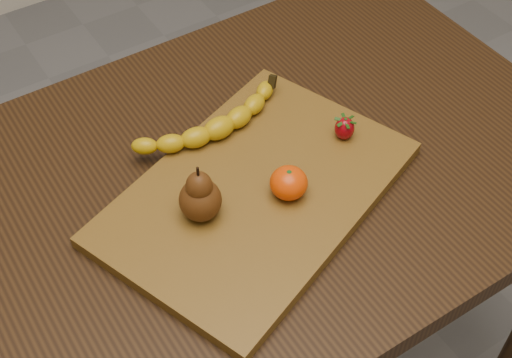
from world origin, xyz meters
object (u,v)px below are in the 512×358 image
pear (200,192)px  table (264,204)px  cutting_board (256,193)px  mandarin (289,183)px

pear → table: bearing=20.0°
table → cutting_board: cutting_board is taller
cutting_board → pear: pear is taller
cutting_board → mandarin: (0.03, -0.03, 0.03)m
table → cutting_board: (-0.05, -0.05, 0.11)m
table → pear: pear is taller
pear → mandarin: bearing=-15.9°
table → mandarin: mandarin is taller
table → mandarin: (-0.01, -0.09, 0.14)m
cutting_board → mandarin: 0.06m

